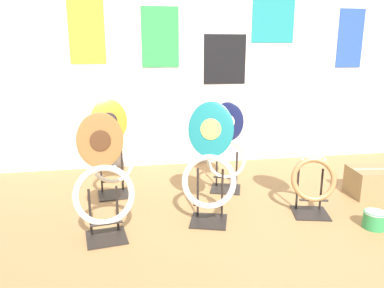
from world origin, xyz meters
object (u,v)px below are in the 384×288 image
Objects in this scene: toilet_seat_display_white_plain at (314,167)px; toilet_seat_display_woodgrain at (103,187)px; paint_can at (375,219)px; storage_box at (374,182)px; toilet_seat_display_teal_sax at (209,170)px; toilet_seat_display_orange_sun at (111,152)px; toilet_seat_display_navy_moon at (227,150)px.

toilet_seat_display_woodgrain reaches higher than toilet_seat_display_white_plain.
storage_box reaches higher than paint_can.
toilet_seat_display_teal_sax reaches higher than toilet_seat_display_white_plain.
toilet_seat_display_orange_sun is 0.86m from toilet_seat_display_woodgrain.
toilet_seat_display_white_plain is 0.93× the size of toilet_seat_display_woodgrain.
storage_box is at bearing 8.79° from toilet_seat_display_teal_sax.
toilet_seat_display_orange_sun is at bearing 87.81° from toilet_seat_display_woodgrain.
toilet_seat_display_white_plain is at bearing -50.91° from toilet_seat_display_navy_moon.
toilet_seat_display_navy_moon is 4.88× the size of paint_can.
toilet_seat_display_navy_moon is (-0.54, 0.66, -0.00)m from toilet_seat_display_white_plain.
toilet_seat_display_teal_sax is at bearing -43.23° from toilet_seat_display_orange_sun.
toilet_seat_display_teal_sax is (0.79, 0.15, 0.02)m from toilet_seat_display_woodgrain.
toilet_seat_display_woodgrain is at bearing -144.12° from toilet_seat_display_navy_moon.
toilet_seat_display_orange_sun is at bearing 151.76° from paint_can.
paint_can is at bearing -5.62° from toilet_seat_display_woodgrain.
toilet_seat_display_orange_sun is 5.10× the size of paint_can.
toilet_seat_display_woodgrain is at bearing -175.36° from toilet_seat_display_white_plain.
toilet_seat_display_white_plain is at bearing -1.02° from toilet_seat_display_teal_sax.
toilet_seat_display_orange_sun is 1.04m from toilet_seat_display_teal_sax.
storage_box is at bearing 9.41° from toilet_seat_display_woodgrain.
storage_box is at bearing -16.91° from toilet_seat_display_navy_moon.
toilet_seat_display_white_plain is 0.58m from paint_can.
toilet_seat_display_woodgrain is 2.03m from paint_can.
paint_can is 0.73m from storage_box.
toilet_seat_display_woodgrain is at bearing -92.19° from toilet_seat_display_orange_sun.
toilet_seat_display_woodgrain is 2.46m from storage_box.
toilet_seat_display_navy_moon is 1.81× the size of storage_box.
toilet_seat_display_woodgrain is (-1.64, -0.13, -0.01)m from toilet_seat_display_white_plain.
toilet_seat_display_white_plain is 0.91× the size of toilet_seat_display_teal_sax.
storage_box is (2.38, -0.46, -0.28)m from toilet_seat_display_orange_sun.
toilet_seat_display_teal_sax is at bearing -115.96° from toilet_seat_display_navy_moon.
toilet_seat_display_orange_sun reaches higher than storage_box.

